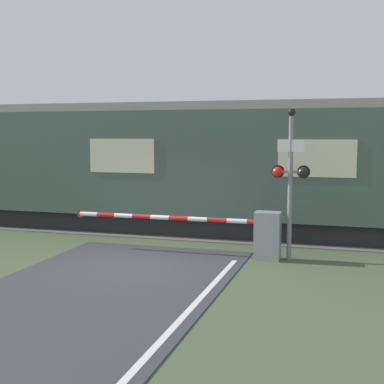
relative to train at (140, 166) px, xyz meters
name	(u,v)px	position (x,y,z in m)	size (l,w,h in m)	color
ground_plane	(138,265)	(1.76, -4.50, -1.99)	(80.00, 80.00, 0.00)	#475638
track_bed	(194,230)	(1.76, 0.00, -1.96)	(36.00, 3.20, 0.13)	#666056
train	(140,166)	(0.00, 0.00, 0.00)	(19.98, 2.79, 3.89)	black
crossing_barrier	(250,233)	(4.09, -3.10, -1.36)	(5.34, 0.44, 1.15)	gray
signal_post	(290,175)	(5.00, -2.97, 0.05)	(0.89, 0.26, 3.58)	gray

